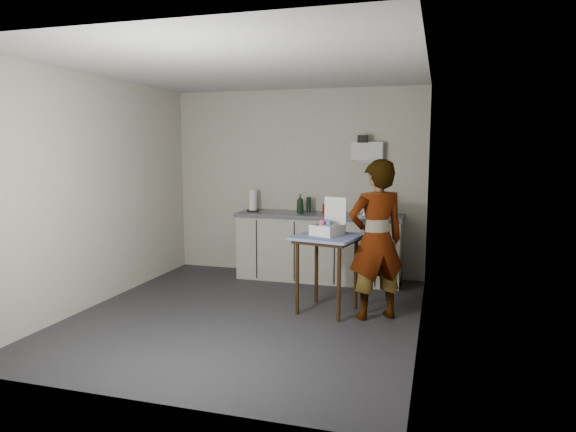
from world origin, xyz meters
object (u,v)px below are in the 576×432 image
(dish_rack, at_px, (376,211))
(bakery_box, at_px, (328,227))
(paper_towel, at_px, (253,201))
(side_table, at_px, (327,245))
(standing_man, at_px, (376,240))
(soap_bottle, at_px, (300,204))
(soda_can, at_px, (325,209))
(dark_bottle, at_px, (309,205))
(kitchen_counter, at_px, (319,249))

(dish_rack, xyz_separation_m, bakery_box, (-0.37, -1.25, -0.03))
(paper_towel, bearing_deg, side_table, -44.72)
(paper_towel, bearing_deg, dish_rack, -1.98)
(standing_man, relative_size, soap_bottle, 6.46)
(side_table, distance_m, soda_can, 1.46)
(standing_man, xyz_separation_m, soap_bottle, (-1.20, 1.39, 0.20))
(dark_bottle, xyz_separation_m, paper_towel, (-0.79, -0.09, 0.04))
(dish_rack, bearing_deg, standing_man, -82.95)
(soda_can, bearing_deg, standing_man, -59.27)
(side_table, distance_m, dark_bottle, 1.56)
(soap_bottle, height_order, paper_towel, paper_towel)
(dark_bottle, bearing_deg, side_table, -68.26)
(paper_towel, bearing_deg, dark_bottle, 6.18)
(kitchen_counter, relative_size, standing_man, 1.33)
(standing_man, distance_m, paper_towel, 2.37)
(side_table, xyz_separation_m, standing_man, (0.53, -0.06, 0.10))
(dark_bottle, bearing_deg, dish_rack, -8.81)
(soap_bottle, bearing_deg, side_table, -63.39)
(soda_can, distance_m, dark_bottle, 0.24)
(bakery_box, bearing_deg, dark_bottle, 136.41)
(dark_bottle, xyz_separation_m, dish_rack, (0.94, -0.14, -0.04))
(soda_can, height_order, paper_towel, paper_towel)
(side_table, height_order, dark_bottle, dark_bottle)
(standing_man, height_order, dish_rack, standing_man)
(standing_man, bearing_deg, dark_bottle, -84.36)
(dish_rack, distance_m, bakery_box, 1.30)
(kitchen_counter, bearing_deg, bakery_box, -72.98)
(soap_bottle, height_order, dark_bottle, soap_bottle)
(kitchen_counter, distance_m, standing_man, 1.73)
(soda_can, height_order, bakery_box, bakery_box)
(soda_can, relative_size, paper_towel, 0.42)
(soap_bottle, bearing_deg, soda_can, 11.91)
(side_table, relative_size, soda_can, 6.76)
(bakery_box, bearing_deg, paper_towel, 160.20)
(standing_man, relative_size, bakery_box, 4.15)
(bakery_box, bearing_deg, kitchen_counter, 131.22)
(soap_bottle, height_order, dish_rack, dish_rack)
(soda_can, height_order, dark_bottle, dark_bottle)
(kitchen_counter, relative_size, soap_bottle, 8.61)
(dark_bottle, relative_size, dish_rack, 0.51)
(paper_towel, height_order, dish_rack, paper_towel)
(kitchen_counter, xyz_separation_m, paper_towel, (-0.96, 0.00, 0.63))
(soap_bottle, relative_size, bakery_box, 0.64)
(kitchen_counter, height_order, side_table, kitchen_counter)
(dark_bottle, bearing_deg, standing_man, -53.56)
(kitchen_counter, distance_m, paper_towel, 1.14)
(side_table, relative_size, standing_man, 0.51)
(soap_bottle, bearing_deg, paper_towel, 178.75)
(side_table, distance_m, soap_bottle, 1.52)
(standing_man, height_order, paper_towel, standing_man)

